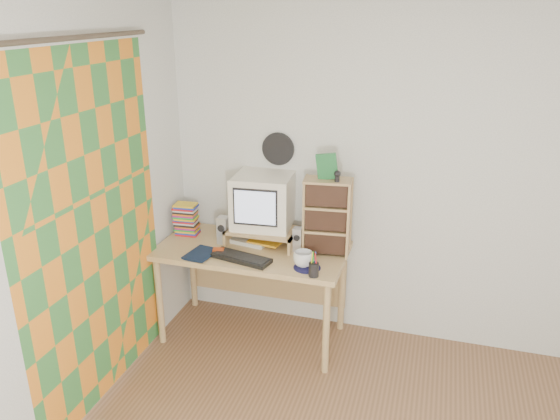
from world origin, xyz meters
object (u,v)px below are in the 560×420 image
Objects in this scene: crt_monitor at (262,202)px; keyboard at (241,258)px; cd_rack at (327,217)px; desk at (255,261)px; diary at (191,250)px; mug at (303,259)px; dvd_stack at (186,220)px.

keyboard is (-0.04, -0.36, -0.31)m from crt_monitor.
keyboard is 0.78× the size of cd_rack.
desk is 0.31m from keyboard.
mug is at bearing 10.46° from diary.
diary is (-0.40, -0.27, 0.16)m from desk.
crt_monitor is (0.04, 0.09, 0.45)m from desk.
cd_rack is 2.54× the size of diary.
dvd_stack is at bearing 175.60° from desk.
dvd_stack is (-0.62, -0.04, -0.20)m from crt_monitor.
keyboard is 1.98× the size of diary.
dvd_stack is 1.06m from mug.
cd_rack is at bearing -11.08° from crt_monitor.
crt_monitor is 1.92× the size of diary.
dvd_stack is 0.43× the size of cd_rack.
mug is at bearing 15.93° from keyboard.
mug is (0.44, -0.24, 0.19)m from desk.
keyboard is (-0.00, -0.27, 0.15)m from desk.
keyboard is at bearing -101.02° from crt_monitor.
crt_monitor is at bearing -0.62° from dvd_stack.
crt_monitor is 0.58m from mug.
crt_monitor is 1.75× the size of dvd_stack.
crt_monitor reaches higher than desk.
desk is 0.54m from mug.
crt_monitor is at bearing 66.75° from desk.
diary is at bearing -168.79° from cd_rack.
dvd_stack is at bearing 164.31° from mug.
keyboard is 0.67m from cd_rack.
desk is 6.38× the size of diary.
mug reaches higher than keyboard.
dvd_stack is at bearing 172.79° from cd_rack.
dvd_stack is 1.09× the size of diary.
crt_monitor is 0.47m from keyboard.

